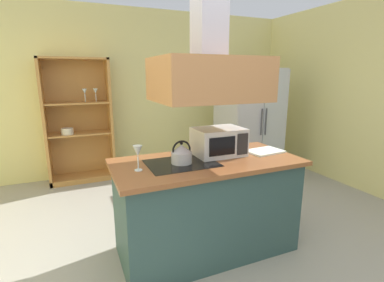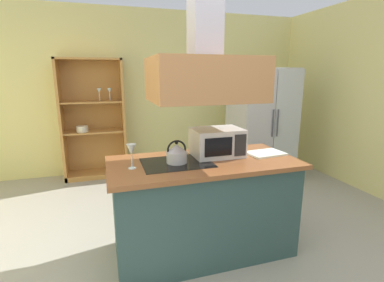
{
  "view_description": "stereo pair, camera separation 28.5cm",
  "coord_description": "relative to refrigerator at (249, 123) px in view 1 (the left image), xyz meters",
  "views": [
    {
      "loc": [
        -0.85,
        -1.91,
        1.66
      ],
      "look_at": [
        0.25,
        0.64,
        1.0
      ],
      "focal_mm": 26.61,
      "sensor_mm": 36.0,
      "label": 1
    },
    {
      "loc": [
        -0.58,
        -2.01,
        1.66
      ],
      "look_at": [
        0.25,
        0.64,
        1.0
      ],
      "focal_mm": 26.61,
      "sensor_mm": 36.0,
      "label": 2
    }
  ],
  "objects": [
    {
      "name": "ground_plane",
      "position": [
        -1.79,
        -1.91,
        -0.87
      ],
      "size": [
        7.8,
        7.8,
        0.0
      ],
      "primitive_type": "plane",
      "color": "#9D988C"
    },
    {
      "name": "wall_back",
      "position": [
        -1.79,
        1.09,
        0.48
      ],
      "size": [
        6.0,
        0.12,
        2.7
      ],
      "primitive_type": "cube",
      "color": "#E3D887",
      "rests_on": "ground"
    },
    {
      "name": "kitchen_island",
      "position": [
        -1.55,
        -1.62,
        -0.42
      ],
      "size": [
        1.69,
        0.81,
        0.9
      ],
      "color": "#2F4B49",
      "rests_on": "ground"
    },
    {
      "name": "range_hood",
      "position": [
        -1.55,
        -1.62,
        0.86
      ],
      "size": [
        0.9,
        0.7,
        1.27
      ],
      "color": "#BB7B49"
    },
    {
      "name": "refrigerator",
      "position": [
        0.0,
        0.0,
        0.0
      ],
      "size": [
        0.9,
        0.77,
        1.74
      ],
      "color": "#BAB9BB",
      "rests_on": "ground"
    },
    {
      "name": "dish_cabinet",
      "position": [
        -2.54,
        0.87,
        -0.03
      ],
      "size": [
        0.97,
        0.4,
        1.89
      ],
      "color": "#BB803F",
      "rests_on": "ground"
    },
    {
      "name": "kettle",
      "position": [
        -1.8,
        -1.62,
        0.11
      ],
      "size": [
        0.18,
        0.18,
        0.2
      ],
      "color": "silver",
      "rests_on": "kitchen_island"
    },
    {
      "name": "cutting_board",
      "position": [
        -0.9,
        -1.61,
        0.04
      ],
      "size": [
        0.36,
        0.27,
        0.02
      ],
      "primitive_type": "cube",
      "rotation": [
        0.0,
        0.0,
        0.1
      ],
      "color": "white",
      "rests_on": "kitchen_island"
    },
    {
      "name": "microwave",
      "position": [
        -1.37,
        -1.51,
        0.16
      ],
      "size": [
        0.46,
        0.35,
        0.26
      ],
      "color": "silver",
      "rests_on": "kitchen_island"
    },
    {
      "name": "wine_glass_on_counter",
      "position": [
        -2.18,
        -1.66,
        0.18
      ],
      "size": [
        0.08,
        0.08,
        0.21
      ],
      "color": "silver",
      "rests_on": "kitchen_island"
    }
  ]
}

